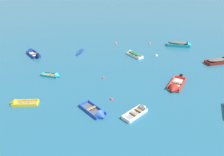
{
  "coord_description": "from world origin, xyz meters",
  "views": [
    {
      "loc": [
        3.79,
        -1.24,
        12.8
      ],
      "look_at": [
        0.0,
        23.01,
        0.15
      ],
      "focal_mm": 33.2,
      "sensor_mm": 36.0,
      "label": 1
    }
  ],
  "objects": [
    {
      "name": "rowboat_turquoise_back_row_left",
      "position": [
        -7.8,
        22.52,
        0.13
      ],
      "size": [
        2.88,
        1.34,
        0.91
      ],
      "color": "#99754C",
      "rests_on": "ground_plane"
    },
    {
      "name": "mooring_buoy_outer_edge",
      "position": [
        5.07,
        39.36,
        0.0
      ],
      "size": [
        0.45,
        0.45,
        0.45
      ],
      "primitive_type": "sphere",
      "color": "orange",
      "rests_on": "ground_plane"
    },
    {
      "name": "rowboat_turquoise_back_row_right",
      "position": [
        11.2,
        38.53,
        0.42
      ],
      "size": [
        4.68,
        1.79,
        1.51
      ],
      "color": "gray",
      "rests_on": "ground_plane"
    },
    {
      "name": "rowboat_blue_far_left",
      "position": [
        -0.14,
        15.05,
        0.15
      ],
      "size": [
        3.45,
        3.13,
        1.14
      ],
      "color": "#4C4C51",
      "rests_on": "ground_plane"
    },
    {
      "name": "rowboat_deep_blue_foreground_center",
      "position": [
        -15.33,
        30.24,
        0.21
      ],
      "size": [
        3.73,
        3.58,
        1.15
      ],
      "color": "beige",
      "rests_on": "ground_plane"
    },
    {
      "name": "rowboat_maroon_near_camera",
      "position": [
        15.9,
        31.11,
        0.35
      ],
      "size": [
        4.22,
        2.94,
        1.3
      ],
      "color": "#4C4C51",
      "rests_on": "ground_plane"
    },
    {
      "name": "rowboat_white_near_right",
      "position": [
        2.13,
        32.28,
        0.3
      ],
      "size": [
        3.25,
        3.36,
        1.04
      ],
      "color": "beige",
      "rests_on": "ground_plane"
    },
    {
      "name": "mooring_buoy_between_boats_right",
      "position": [
        -1.21,
        23.04,
        0.0
      ],
      "size": [
        0.33,
        0.33,
        0.33
      ],
      "primitive_type": "sphere",
      "color": "red",
      "rests_on": "ground_plane"
    },
    {
      "name": "kayak_deep_blue_outer_left",
      "position": [
        -7.2,
        32.28,
        0.16
      ],
      "size": [
        0.8,
        3.54,
        0.33
      ],
      "color": "navy",
      "rests_on": "ground_plane"
    },
    {
      "name": "rowboat_yellow_near_left",
      "position": [
        -9.13,
        15.57,
        0.14
      ],
      "size": [
        3.17,
        1.48,
        0.88
      ],
      "color": "#99754C",
      "rests_on": "ground_plane"
    },
    {
      "name": "mooring_buoy_trailing",
      "position": [
        6.16,
        32.65,
        0.0
      ],
      "size": [
        0.47,
        0.47,
        0.47
      ],
      "primitive_type": "sphere",
      "color": "silver",
      "rests_on": "ground_plane"
    },
    {
      "name": "rowboat_white_midfield_left",
      "position": [
        3.96,
        16.29,
        0.16
      ],
      "size": [
        2.72,
        3.15,
        0.97
      ],
      "color": "gray",
      "rests_on": "ground_plane"
    },
    {
      "name": "rowboat_red_far_back",
      "position": [
        7.98,
        21.65,
        0.21
      ],
      "size": [
        2.84,
        4.48,
        1.35
      ],
      "color": "beige",
      "rests_on": "ground_plane"
    },
    {
      "name": "mooring_buoy_central",
      "position": [
        0.72,
        18.08,
        0.0
      ],
      "size": [
        0.37,
        0.37,
        0.37
      ],
      "primitive_type": "sphere",
      "color": "red",
      "rests_on": "ground_plane"
    },
    {
      "name": "mooring_buoy_between_boats_left",
      "position": [
        -1.61,
        38.31,
        0.0
      ],
      "size": [
        0.44,
        0.44,
        0.44
      ],
      "primitive_type": "sphere",
      "color": "orange",
      "rests_on": "ground_plane"
    }
  ]
}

